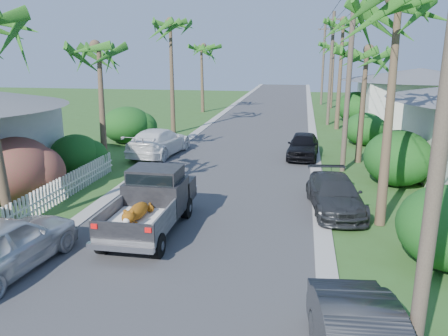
% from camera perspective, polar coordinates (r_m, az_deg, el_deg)
% --- Properties ---
extents(ground, '(120.00, 120.00, 0.00)m').
position_cam_1_polar(ground, '(11.43, -9.21, -16.11)').
color(ground, '#325821').
rests_on(ground, ground).
extents(road, '(8.00, 100.00, 0.02)m').
position_cam_1_polar(road, '(34.87, 4.35, 5.16)').
color(road, '#38383A').
rests_on(road, ground).
extents(curb_left, '(0.60, 100.00, 0.06)m').
position_cam_1_polar(curb_left, '(35.55, -2.59, 5.40)').
color(curb_left, '#A5A39E').
rests_on(curb_left, ground).
extents(curb_right, '(0.60, 100.00, 0.06)m').
position_cam_1_polar(curb_right, '(34.71, 11.45, 4.89)').
color(curb_right, '#A5A39E').
rests_on(curb_right, ground).
extents(pickup_truck, '(1.98, 5.12, 2.06)m').
position_cam_1_polar(pickup_truck, '(15.08, -9.17, -4.06)').
color(pickup_truck, black).
rests_on(pickup_truck, ground).
extents(parked_car_rm, '(2.33, 4.61, 1.28)m').
position_cam_1_polar(parked_car_rm, '(17.08, 14.28, -3.37)').
color(parked_car_rm, '#2A2C2F').
rests_on(parked_car_rm, ground).
extents(parked_car_rf, '(1.92, 4.25, 1.41)m').
position_cam_1_polar(parked_car_rf, '(25.37, 10.30, 2.91)').
color(parked_car_rf, black).
rests_on(parked_car_rf, ground).
extents(parked_car_ln, '(2.39, 4.89, 1.61)m').
position_cam_1_polar(parked_car_ln, '(13.37, -26.91, -9.01)').
color(parked_car_ln, silver).
rests_on(parked_car_ln, ground).
extents(parked_car_lf, '(2.83, 5.64, 1.57)m').
position_cam_1_polar(parked_car_lf, '(25.83, -8.49, 3.38)').
color(parked_car_lf, white).
rests_on(parked_car_lf, ground).
extents(palm_l_b, '(4.40, 4.40, 7.40)m').
position_cam_1_polar(palm_l_b, '(23.55, -16.20, 15.01)').
color(palm_l_b, brown).
rests_on(palm_l_b, ground).
extents(palm_l_c, '(4.40, 4.40, 9.20)m').
position_cam_1_polar(palm_l_c, '(32.67, -7.04, 18.36)').
color(palm_l_c, brown).
rests_on(palm_l_c, ground).
extents(palm_l_d, '(4.40, 4.40, 7.70)m').
position_cam_1_polar(palm_l_d, '(44.34, -2.93, 15.58)').
color(palm_l_d, brown).
rests_on(palm_l_d, ground).
extents(palm_r_a, '(4.40, 4.40, 8.70)m').
position_cam_1_polar(palm_r_a, '(15.56, 22.04, 19.65)').
color(palm_r_a, brown).
rests_on(palm_r_a, ground).
extents(palm_r_b, '(4.40, 4.40, 7.20)m').
position_cam_1_polar(palm_r_b, '(24.42, 18.17, 14.37)').
color(palm_r_b, brown).
rests_on(palm_r_b, ground).
extents(palm_r_c, '(4.40, 4.40, 9.40)m').
position_cam_1_polar(palm_r_c, '(35.39, 15.35, 18.00)').
color(palm_r_c, brown).
rests_on(palm_r_c, ground).
extents(palm_r_d, '(4.40, 4.40, 8.00)m').
position_cam_1_polar(palm_r_d, '(49.31, 14.21, 15.43)').
color(palm_r_d, brown).
rests_on(palm_r_d, ground).
extents(shrub_l_b, '(3.00, 3.30, 2.60)m').
position_cam_1_polar(shrub_l_b, '(19.44, -25.54, -0.16)').
color(shrub_l_b, '#B21940').
rests_on(shrub_l_b, ground).
extents(shrub_l_c, '(2.40, 2.64, 2.00)m').
position_cam_1_polar(shrub_l_c, '(22.58, -18.84, 1.64)').
color(shrub_l_c, '#144819').
rests_on(shrub_l_c, ground).
extents(shrub_l_d, '(3.20, 3.52, 2.40)m').
position_cam_1_polar(shrub_l_d, '(29.88, -12.57, 5.53)').
color(shrub_l_d, '#144819').
rests_on(shrub_l_d, ground).
extents(shrub_r_b, '(3.00, 3.30, 2.50)m').
position_cam_1_polar(shrub_r_b, '(21.18, 21.77, 1.23)').
color(shrub_r_b, '#144819').
rests_on(shrub_r_b, ground).
extents(shrub_r_c, '(2.60, 2.86, 2.10)m').
position_cam_1_polar(shrub_r_c, '(29.88, 17.88, 4.88)').
color(shrub_r_c, '#144819').
rests_on(shrub_r_c, ground).
extents(shrub_r_d, '(3.20, 3.52, 2.60)m').
position_cam_1_polar(shrub_r_d, '(39.74, 16.81, 7.64)').
color(shrub_r_d, '#144819').
rests_on(shrub_r_d, ground).
extents(picket_fence, '(0.10, 11.00, 1.00)m').
position_cam_1_polar(picket_fence, '(18.27, -21.54, -3.24)').
color(picket_fence, white).
rests_on(picket_fence, ground).
extents(house_right_far, '(9.00, 8.00, 4.60)m').
position_cam_1_polar(house_right_far, '(40.53, 23.99, 8.30)').
color(house_right_far, silver).
rests_on(house_right_far, ground).
extents(utility_pole_a, '(1.60, 0.26, 9.00)m').
position_cam_1_polar(utility_pole_a, '(7.63, 26.55, 3.90)').
color(utility_pole_a, brown).
rests_on(utility_pole_a, ground).
extents(utility_pole_b, '(1.60, 0.26, 9.00)m').
position_cam_1_polar(utility_pole_b, '(22.35, 15.98, 11.08)').
color(utility_pole_b, brown).
rests_on(utility_pole_b, ground).
extents(utility_pole_c, '(1.60, 0.26, 9.00)m').
position_cam_1_polar(utility_pole_c, '(37.29, 13.78, 12.51)').
color(utility_pole_c, brown).
rests_on(utility_pole_c, ground).
extents(utility_pole_d, '(1.60, 0.26, 9.00)m').
position_cam_1_polar(utility_pole_d, '(52.27, 12.83, 13.11)').
color(utility_pole_d, brown).
rests_on(utility_pole_d, ground).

